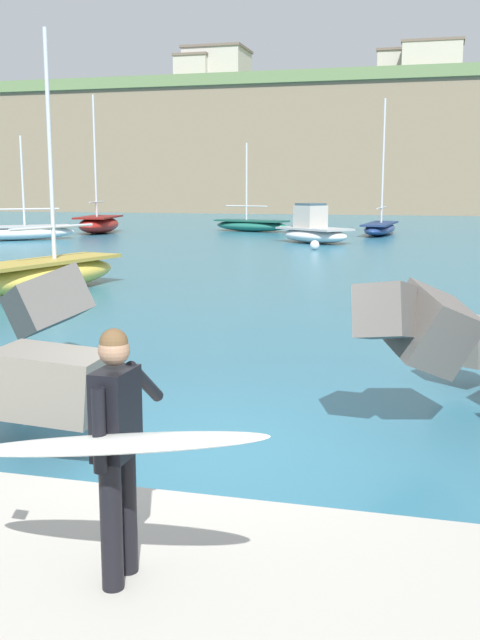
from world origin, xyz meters
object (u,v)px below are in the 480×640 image
(station_building_west, at_px, (405,73))
(boat_mid_centre, at_px, (45,273))
(boat_far_centre, at_px, (99,224))
(mooring_buoy_middle, at_px, (315,245))
(boat_near_left, at_px, (380,227))
(station_building_annex, at_px, (196,74))
(boat_mid_right, at_px, (252,225))
(boat_near_right, at_px, (16,232))
(station_building_central, at_px, (432,64))
(station_building_east, at_px, (217,71))
(boat_near_centre, at_px, (314,231))
(surfer_with_board, at_px, (114,442))

(station_building_west, bearing_deg, boat_mid_centre, -93.71)
(boat_far_centre, bearing_deg, mooring_buoy_middle, -30.44)
(boat_near_left, height_order, station_building_annex, station_building_annex)
(boat_mid_right, bearing_deg, boat_far_centre, -154.15)
(boat_far_centre, relative_size, mooring_buoy_middle, 18.96)
(boat_mid_centre, xyz_separation_m, boat_mid_right, (-1.22, 28.90, -0.09))
(boat_near_right, distance_m, mooring_buoy_middle, 16.86)
(station_building_central, bearing_deg, station_building_east, -176.60)
(boat_near_centre, xyz_separation_m, boat_near_right, (-15.98, -2.26, -0.17))
(surfer_with_board, bearing_deg, boat_far_centre, 115.50)
(boat_near_left, bearing_deg, station_building_east, 116.98)
(boat_near_right, bearing_deg, station_building_west, 75.42)
(boat_near_left, xyz_separation_m, station_building_annex, (-26.79, 46.53, 16.16))
(boat_near_left, relative_size, station_building_east, 1.06)
(boat_mid_centre, relative_size, boat_mid_right, 1.27)
(boat_far_centre, distance_m, mooring_buoy_middle, 17.51)
(boat_near_left, distance_m, boat_near_right, 21.17)
(boat_near_centre, xyz_separation_m, station_building_west, (1.08, 63.36, 16.44))
(boat_near_centre, xyz_separation_m, station_building_central, (4.48, 57.11, 16.48))
(boat_near_centre, bearing_deg, station_building_annex, 113.93)
(boat_near_right, distance_m, boat_mid_centre, 21.24)
(surfer_with_board, xyz_separation_m, boat_far_centre, (-18.72, 39.25, -0.69))
(surfer_with_board, xyz_separation_m, boat_near_left, (-1.56, 42.09, -0.83))
(station_building_west, distance_m, station_building_annex, 26.75)
(station_building_east, bearing_deg, boat_far_centre, -81.82)
(station_building_annex, bearing_deg, station_building_east, 34.04)
(surfer_with_board, relative_size, boat_near_centre, 0.45)
(boat_near_left, distance_m, boat_mid_right, 8.48)
(boat_mid_centre, height_order, mooring_buoy_middle, boat_mid_centre)
(boat_near_centre, bearing_deg, mooring_buoy_middle, -79.84)
(boat_near_left, xyz_separation_m, station_building_west, (-1.74, 55.90, 16.62))
(station_building_west, bearing_deg, station_building_annex, -159.51)
(station_building_east, xyz_separation_m, station_building_annex, (-2.31, -1.56, -0.52))
(boat_near_right, xyz_separation_m, station_building_central, (20.46, 59.37, 16.65))
(boat_near_right, relative_size, boat_far_centre, 0.71)
(boat_near_right, relative_size, station_building_central, 0.82)
(boat_far_centre, relative_size, station_building_annex, 1.50)
(boat_near_left, xyz_separation_m, boat_mid_right, (-8.36, 1.42, -0.02))
(station_building_annex, bearing_deg, boat_mid_centre, -75.13)
(station_building_central, bearing_deg, boat_mid_centre, -96.51)
(station_building_west, distance_m, station_building_east, 24.04)
(surfer_with_board, height_order, station_building_central, station_building_central)
(boat_far_centre, bearing_deg, boat_near_right, -103.44)
(station_building_east, bearing_deg, mooring_buoy_middle, -69.45)
(boat_near_left, xyz_separation_m, station_building_central, (1.66, 49.65, 16.66))
(boat_near_left, distance_m, mooring_buoy_middle, 11.89)
(mooring_buoy_middle, distance_m, station_building_east, 66.07)
(surfer_with_board, height_order, boat_near_centre, boat_near_centre)
(mooring_buoy_middle, xyz_separation_m, station_building_annex, (-24.73, 58.24, 16.39))
(boat_near_centre, relative_size, boat_mid_right, 0.83)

